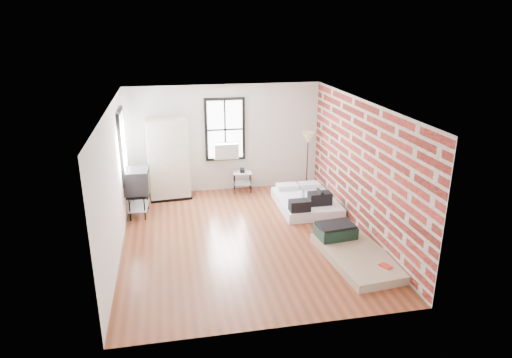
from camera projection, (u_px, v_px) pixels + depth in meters
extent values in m
plane|color=brown|center=(245.00, 238.00, 9.56)|extent=(6.00, 6.00, 0.00)
cube|color=silver|center=(225.00, 139.00, 11.87)|extent=(5.00, 0.01, 2.80)
cube|color=silver|center=(280.00, 243.00, 6.32)|extent=(5.00, 0.01, 2.80)
cube|color=silver|center=(114.00, 183.00, 8.64)|extent=(0.01, 6.00, 2.80)
cube|color=maroon|center=(362.00, 168.00, 9.55)|extent=(0.02, 6.00, 2.80)
cube|color=white|center=(244.00, 105.00, 8.63)|extent=(5.00, 6.00, 0.01)
cube|color=white|center=(225.00, 130.00, 11.75)|extent=(0.90, 0.02, 1.50)
cube|color=black|center=(206.00, 130.00, 11.68)|extent=(0.07, 0.08, 1.64)
cube|color=black|center=(243.00, 129.00, 11.85)|extent=(0.07, 0.08, 1.64)
cube|color=black|center=(224.00, 99.00, 11.50)|extent=(0.90, 0.08, 0.07)
cube|color=black|center=(226.00, 159.00, 12.02)|extent=(0.90, 0.08, 0.07)
cube|color=black|center=(225.00, 130.00, 11.74)|extent=(0.04, 0.02, 1.50)
cube|color=black|center=(225.00, 130.00, 11.74)|extent=(0.90, 0.02, 0.04)
cube|color=silver|center=(226.00, 151.00, 11.81)|extent=(0.62, 0.30, 0.40)
cube|color=white|center=(123.00, 146.00, 10.24)|extent=(0.02, 0.90, 1.50)
cube|color=black|center=(121.00, 152.00, 9.79)|extent=(0.08, 0.07, 1.64)
cube|color=black|center=(124.00, 141.00, 10.68)|extent=(0.08, 0.07, 1.64)
cube|color=black|center=(119.00, 111.00, 9.97)|extent=(0.08, 0.90, 0.07)
cube|color=black|center=(126.00, 179.00, 10.49)|extent=(0.08, 0.90, 0.07)
cube|color=black|center=(124.00, 146.00, 10.24)|extent=(0.02, 0.04, 1.50)
cube|color=black|center=(124.00, 146.00, 10.24)|extent=(0.02, 0.90, 0.04)
cube|color=white|center=(306.00, 202.00, 11.10)|extent=(1.34, 1.82, 0.24)
cube|color=white|center=(287.00, 186.00, 11.66)|extent=(0.53, 0.34, 0.11)
cube|color=white|center=(309.00, 185.00, 11.76)|extent=(0.53, 0.34, 0.11)
cube|color=black|center=(320.00, 198.00, 10.65)|extent=(0.53, 0.31, 0.29)
cylinder|color=black|center=(320.00, 192.00, 10.60)|extent=(0.08, 0.34, 0.08)
cube|color=black|center=(300.00, 205.00, 10.29)|extent=(0.46, 0.29, 0.25)
cylinder|color=#A1B6D0|center=(303.00, 195.00, 10.97)|extent=(0.07, 0.07, 0.21)
cylinder|color=#1B3BC1|center=(303.00, 190.00, 10.93)|extent=(0.03, 0.03, 0.03)
cube|color=tan|center=(358.00, 257.00, 8.64)|extent=(1.28, 2.15, 0.16)
cube|color=black|center=(336.00, 231.00, 9.23)|extent=(0.81, 0.61, 0.24)
cube|color=black|center=(336.00, 225.00, 9.18)|extent=(0.76, 0.57, 0.04)
cube|color=red|center=(386.00, 266.00, 8.13)|extent=(0.22, 0.25, 0.03)
cube|color=black|center=(171.00, 196.00, 11.74)|extent=(1.09, 0.68, 0.06)
cube|color=#F5EDCE|center=(168.00, 158.00, 11.40)|extent=(1.04, 0.63, 1.99)
cylinder|color=black|center=(235.00, 184.00, 11.89)|extent=(0.02, 0.02, 0.53)
cylinder|color=black|center=(251.00, 184.00, 11.93)|extent=(0.02, 0.02, 0.53)
cylinder|color=black|center=(234.00, 180.00, 12.20)|extent=(0.02, 0.02, 0.53)
cylinder|color=black|center=(250.00, 180.00, 12.24)|extent=(0.02, 0.02, 0.53)
cube|color=silver|center=(242.00, 172.00, 11.97)|extent=(0.52, 0.43, 0.02)
cube|color=silver|center=(242.00, 183.00, 12.07)|extent=(0.49, 0.41, 0.02)
cube|color=black|center=(242.00, 170.00, 11.96)|extent=(0.13, 0.18, 0.10)
cylinder|color=#312510|center=(306.00, 187.00, 12.40)|extent=(0.22, 0.22, 0.03)
cylinder|color=#312510|center=(307.00, 164.00, 12.17)|extent=(0.03, 0.03, 1.34)
cone|color=tan|center=(308.00, 138.00, 11.94)|extent=(0.33, 0.33, 0.29)
cylinder|color=black|center=(130.00, 210.00, 10.28)|extent=(0.03, 0.03, 0.55)
cylinder|color=black|center=(145.00, 209.00, 10.33)|extent=(0.03, 0.03, 0.55)
cylinder|color=black|center=(133.00, 199.00, 10.90)|extent=(0.03, 0.03, 0.55)
cylinder|color=black|center=(147.00, 198.00, 10.94)|extent=(0.03, 0.03, 0.55)
cube|color=black|center=(138.00, 193.00, 10.52)|extent=(0.48, 0.81, 0.03)
cube|color=silver|center=(139.00, 206.00, 10.63)|extent=(0.46, 0.79, 0.02)
cube|color=black|center=(137.00, 181.00, 10.43)|extent=(0.58, 0.67, 0.55)
cube|color=black|center=(149.00, 181.00, 10.46)|extent=(0.05, 0.53, 0.44)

